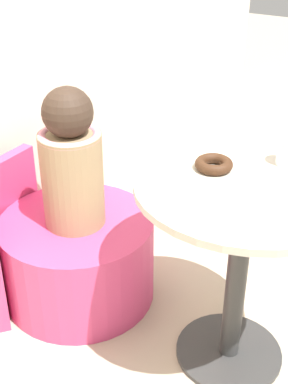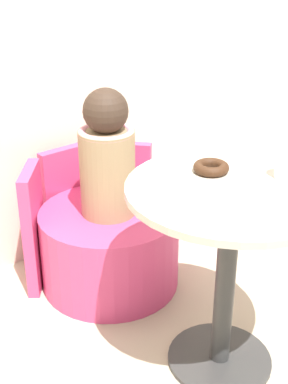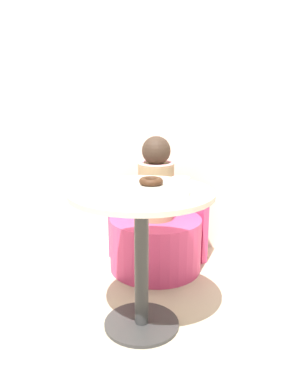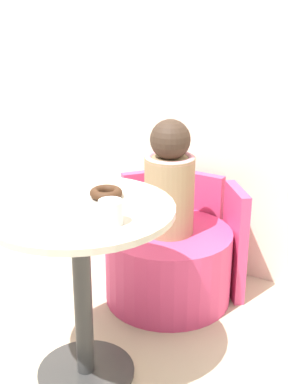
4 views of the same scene
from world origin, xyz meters
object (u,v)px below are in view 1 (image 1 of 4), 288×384
object	(u,v)px
tub_chair	(79,258)
round_table	(242,233)
child_figure	(71,163)
donut	(214,164)

from	to	relation	value
tub_chair	round_table	bearing A→B (deg)	-89.87
tub_chair	child_figure	distance (m)	0.45
round_table	tub_chair	xyz separation A→B (m)	(-0.00, 0.69, -0.37)
tub_chair	child_figure	world-z (taller)	child_figure
donut	child_figure	bearing A→B (deg)	93.39
round_table	child_figure	size ratio (longest dim) A/B	1.32
child_figure	donut	world-z (taller)	child_figure
tub_chair	child_figure	xyz separation A→B (m)	(0.00, -0.00, 0.45)
child_figure	donut	xyz separation A→B (m)	(0.03, -0.56, 0.12)
donut	tub_chair	bearing A→B (deg)	93.39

